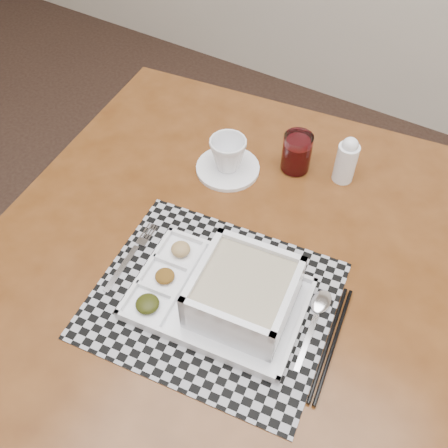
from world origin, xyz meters
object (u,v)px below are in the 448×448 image
(serving_tray, at_px, (236,295))
(cup, at_px, (228,154))
(creamer_bottle, at_px, (346,160))
(dining_table, at_px, (236,272))
(juice_glass, at_px, (296,154))

(serving_tray, distance_m, cup, 0.37)
(serving_tray, height_order, cup, serving_tray)
(cup, xyz_separation_m, creamer_bottle, (0.24, 0.11, 0.01))
(dining_table, xyz_separation_m, serving_tray, (0.06, -0.12, 0.12))
(serving_tray, xyz_separation_m, creamer_bottle, (0.04, 0.42, 0.02))
(juice_glass, relative_size, creamer_bottle, 0.80)
(dining_table, bearing_deg, juice_glass, 90.68)
(serving_tray, xyz_separation_m, cup, (-0.20, 0.31, 0.01))
(serving_tray, relative_size, creamer_bottle, 2.89)
(creamer_bottle, bearing_deg, cup, -155.22)
(dining_table, distance_m, creamer_bottle, 0.35)
(cup, height_order, creamer_bottle, creamer_bottle)
(dining_table, relative_size, creamer_bottle, 9.51)
(dining_table, height_order, creamer_bottle, creamer_bottle)
(dining_table, bearing_deg, serving_tray, -61.14)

